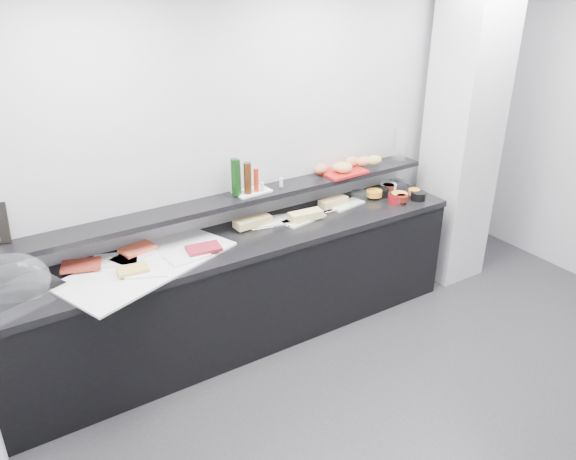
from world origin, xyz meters
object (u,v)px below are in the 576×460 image
sandwich_plate_mid (304,219)px  condiment_tray (252,192)px  carafe (400,145)px  cloche_base (20,293)px  bread_tray (343,172)px

sandwich_plate_mid → condiment_tray: 0.47m
sandwich_plate_mid → carafe: size_ratio=1.19×
cloche_base → carafe: 3.18m
sandwich_plate_mid → condiment_tray: size_ratio=1.30×
cloche_base → condiment_tray: size_ratio=1.64×
cloche_base → sandwich_plate_mid: cloche_base is taller
sandwich_plate_mid → carafe: (1.08, 0.12, 0.39)m
condiment_tray → bread_tray: (0.85, -0.02, 0.00)m
bread_tray → carafe: carafe is taller
cloche_base → bread_tray: bearing=-17.5°
condiment_tray → carafe: size_ratio=0.92×
sandwich_plate_mid → condiment_tray: bearing=143.2°
cloche_base → bread_tray: 2.58m
carafe → cloche_base: bearing=-177.6°
cloche_base → carafe: (3.15, 0.13, 0.38)m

